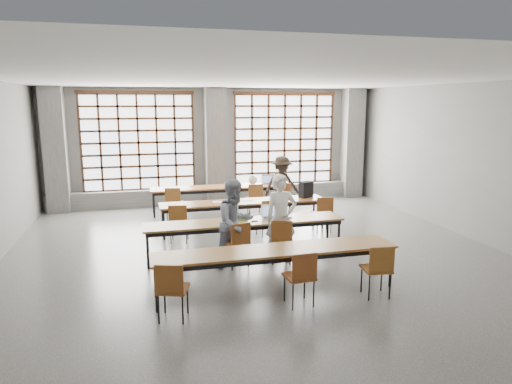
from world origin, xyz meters
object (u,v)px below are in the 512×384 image
(chair_near_left, at_px, (171,285))
(student_female, at_px, (235,223))
(chair_front_left, at_px, (238,240))
(green_box, at_px, (242,218))
(chair_mid_right, at_px, (323,211))
(student_male, at_px, (281,218))
(chair_mid_left, at_px, (179,219))
(desk_row_d, at_px, (276,253))
(desk_row_c, at_px, (245,224))
(red_pouch, at_px, (173,286))
(student_back, at_px, (282,184))
(laptop_front, at_px, (270,215))
(desk_row_a, at_px, (222,189))
(chair_near_mid, at_px, (301,273))
(plastic_bag, at_px, (253,180))
(phone, at_px, (255,221))
(backpack, at_px, (306,189))
(chair_back_left, at_px, (174,200))
(chair_back_right, at_px, (283,194))
(desk_row_b, at_px, (244,204))
(chair_mid_centre, at_px, (267,214))
(laptop_back, at_px, (268,181))
(chair_back_mid, at_px, (255,196))
(chair_near_right, at_px, (378,266))
(mouse, at_px, (290,217))
(chair_front_right, at_px, (282,237))

(chair_near_left, bearing_deg, student_female, 56.30)
(chair_front_left, relative_size, green_box, 3.52)
(chair_mid_right, distance_m, student_male, 2.33)
(chair_mid_left, bearing_deg, desk_row_d, -66.89)
(desk_row_c, height_order, red_pouch, desk_row_c)
(student_back, xyz_separation_m, red_pouch, (-3.46, -5.83, -0.30))
(chair_near_left, bearing_deg, laptop_front, 49.95)
(chair_mid_left, xyz_separation_m, chair_front_left, (0.94, -1.81, 0.00))
(desk_row_a, distance_m, student_female, 4.43)
(desk_row_a, distance_m, student_male, 4.41)
(chair_near_mid, bearing_deg, chair_mid_right, 62.81)
(green_box, xyz_separation_m, plastic_bag, (1.20, 3.86, 0.10))
(phone, distance_m, backpack, 2.68)
(chair_near_left, relative_size, student_male, 0.51)
(chair_back_left, relative_size, chair_back_right, 1.00)
(chair_front_left, bearing_deg, red_pouch, -126.49)
(chair_front_left, bearing_deg, chair_mid_left, 117.54)
(chair_near_mid, bearing_deg, chair_front_left, 106.81)
(chair_near_left, xyz_separation_m, red_pouch, (0.02, 0.08, -0.04))
(chair_front_left, relative_size, chair_near_mid, 1.00)
(backpack, bearing_deg, chair_mid_right, -94.70)
(chair_front_left, bearing_deg, student_male, 8.19)
(chair_front_left, bearing_deg, chair_mid_right, 36.23)
(chair_back_right, relative_size, chair_near_left, 1.00)
(desk_row_b, distance_m, chair_near_left, 4.77)
(chair_mid_centre, relative_size, chair_near_left, 1.00)
(laptop_back, xyz_separation_m, backpack, (0.38, -2.14, 0.14))
(desk_row_d, height_order, chair_mid_left, chair_mid_left)
(chair_back_mid, relative_size, red_pouch, 4.40)
(chair_back_left, bearing_deg, chair_front_left, -77.11)
(student_female, xyz_separation_m, student_back, (2.15, 3.89, -0.04))
(desk_row_c, distance_m, student_female, 0.61)
(chair_back_right, bearing_deg, desk_row_d, -108.84)
(chair_mid_left, height_order, chair_near_right, same)
(desk_row_d, xyz_separation_m, mouse, (0.86, 1.86, 0.08))
(laptop_back, xyz_separation_m, phone, (-1.43, -4.10, -0.05))
(chair_near_left, relative_size, mouse, 8.98)
(chair_front_right, height_order, chair_near_left, same)
(chair_near_right, xyz_separation_m, green_box, (-1.63, 2.59, 0.24))
(desk_row_a, bearing_deg, student_back, -17.35)
(desk_row_b, relative_size, desk_row_d, 1.00)
(chair_front_right, height_order, laptop_back, laptop_back)
(chair_front_right, distance_m, laptop_back, 4.75)
(desk_row_b, height_order, green_box, green_box)
(chair_mid_right, bearing_deg, chair_back_right, 99.40)
(laptop_back, distance_m, red_pouch, 7.20)
(student_back, bearing_deg, phone, -124.86)
(desk_row_a, relative_size, chair_back_mid, 4.55)
(desk_row_b, height_order, backpack, backpack)
(chair_mid_centre, xyz_separation_m, student_male, (-0.20, -1.68, 0.33))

